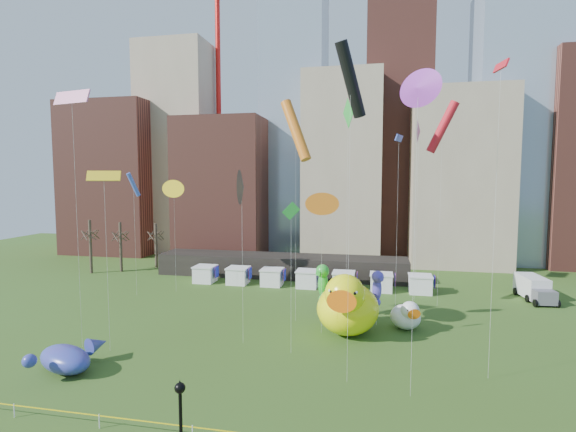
% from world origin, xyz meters
% --- Properties ---
extents(skyline, '(101.00, 23.00, 68.00)m').
position_xyz_m(skyline, '(2.25, 61.06, 21.44)').
color(skyline, brown).
rests_on(skyline, ground).
extents(crane_left, '(23.00, 1.00, 76.00)m').
position_xyz_m(crane_left, '(-21.11, 64.00, 46.90)').
color(crane_left, red).
rests_on(crane_left, ground).
extents(pavilion, '(38.00, 6.00, 3.20)m').
position_xyz_m(pavilion, '(-4.00, 42.00, 1.60)').
color(pavilion, black).
rests_on(pavilion, ground).
extents(vendor_tents, '(33.24, 2.80, 2.40)m').
position_xyz_m(vendor_tents, '(1.02, 36.00, 1.11)').
color(vendor_tents, white).
rests_on(vendor_tents, ground).
extents(bare_trees, '(8.44, 6.44, 8.50)m').
position_xyz_m(bare_trees, '(-30.17, 40.54, 4.01)').
color(bare_trees, '#382B21').
rests_on(bare_trees, ground).
extents(caution_tape, '(50.00, 0.06, 0.90)m').
position_xyz_m(caution_tape, '(0.00, 0.00, 0.68)').
color(caution_tape, white).
rests_on(caution_tape, ground).
extents(big_duck, '(6.45, 8.38, 6.30)m').
position_xyz_m(big_duck, '(7.58, 18.72, 2.89)').
color(big_duck, '#F9FF0D').
rests_on(big_duck, ground).
extents(small_duck, '(3.86, 4.39, 3.08)m').
position_xyz_m(small_duck, '(13.29, 21.45, 1.41)').
color(small_duck, white).
rests_on(small_duck, ground).
extents(seahorse_green, '(1.78, 2.01, 6.02)m').
position_xyz_m(seahorse_green, '(4.79, 22.52, 4.30)').
color(seahorse_green, silver).
rests_on(seahorse_green, ground).
extents(seahorse_purple, '(1.63, 1.81, 5.69)m').
position_xyz_m(seahorse_purple, '(10.37, 22.07, 4.15)').
color(seahorse_purple, silver).
rests_on(seahorse_purple, ground).
extents(whale_inflatable, '(5.88, 6.51, 2.30)m').
position_xyz_m(whale_inflatable, '(-13.34, 6.52, 1.05)').
color(whale_inflatable, '#413490').
rests_on(whale_inflatable, ground).
extents(lamppost, '(0.54, 0.54, 5.19)m').
position_xyz_m(lamppost, '(0.85, -3.20, 3.17)').
color(lamppost, black).
rests_on(lamppost, footpath).
extents(box_truck, '(3.24, 6.88, 2.82)m').
position_xyz_m(box_truck, '(29.50, 35.57, 1.45)').
color(box_truck, silver).
rests_on(box_truck, ground).
extents(kite_0, '(3.63, 1.77, 23.80)m').
position_xyz_m(kite_0, '(17.40, 30.36, 20.82)').
color(kite_0, silver).
rests_on(kite_0, ground).
extents(kite_1, '(0.67, 2.75, 21.69)m').
position_xyz_m(kite_1, '(14.72, 29.37, 20.30)').
color(kite_1, silver).
rests_on(kite_1, ground).
extents(kite_2, '(2.46, 2.98, 24.45)m').
position_xyz_m(kite_2, '(8.23, 9.00, 21.86)').
color(kite_2, silver).
rests_on(kite_2, ground).
extents(kite_3, '(1.47, 0.61, 13.09)m').
position_xyz_m(kite_3, '(3.13, 13.46, 11.81)').
color(kite_3, silver).
rests_on(kite_3, ground).
extents(kite_4, '(2.31, 0.71, 14.82)m').
position_xyz_m(kite_4, '(-15.72, 30.18, 13.66)').
color(kite_4, silver).
rests_on(kite_4, ground).
extents(kite_5, '(1.39, 1.80, 15.77)m').
position_xyz_m(kite_5, '(-19.90, 27.56, 14.21)').
color(kite_5, silver).
rests_on(kite_5, ground).
extents(kite_6, '(3.80, 2.89, 23.10)m').
position_xyz_m(kite_6, '(2.00, 21.68, 19.88)').
color(kite_6, silver).
rests_on(kite_6, ground).
extents(kite_7, '(1.83, 2.05, 22.10)m').
position_xyz_m(kite_7, '(12.67, 7.74, 20.84)').
color(kite_7, silver).
rests_on(kite_7, ground).
extents(kite_8, '(0.66, 1.99, 23.28)m').
position_xyz_m(kite_8, '(18.62, 11.69, 22.52)').
color(kite_8, silver).
rests_on(kite_8, ground).
extents(kite_9, '(3.87, 1.28, 22.45)m').
position_xyz_m(kite_9, '(-15.32, 10.87, 21.76)').
color(kite_9, silver).
rests_on(kite_9, ground).
extents(kite_10, '(1.65, 3.00, 15.80)m').
position_xyz_m(kite_10, '(-1.65, 14.92, 14.23)').
color(kite_10, silver).
rests_on(kite_10, ground).
extents(kite_11, '(1.47, 3.43, 24.76)m').
position_xyz_m(kite_11, '(6.62, 31.62, 22.58)').
color(kite_11, silver).
rests_on(kite_11, ground).
extents(kite_12, '(2.82, 1.08, 15.67)m').
position_xyz_m(kite_12, '(-12.47, 10.73, 15.14)').
color(kite_12, silver).
rests_on(kite_12, ground).
extents(kite_13, '(1.04, 2.35, 19.69)m').
position_xyz_m(kite_13, '(12.41, 26.23, 19.10)').
color(kite_13, silver).
rests_on(kite_13, ground).
extents(kite_14, '(2.18, 0.57, 13.69)m').
position_xyz_m(kite_14, '(5.09, 18.80, 12.59)').
color(kite_14, silver).
rests_on(kite_14, ground).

